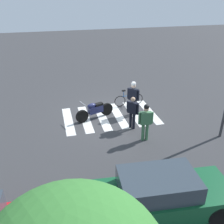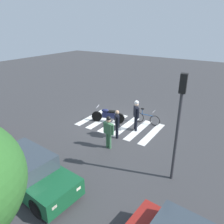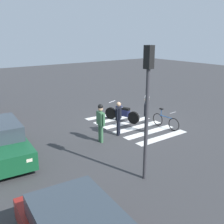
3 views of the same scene
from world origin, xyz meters
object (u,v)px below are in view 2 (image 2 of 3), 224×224
Objects in this scene: police_motorcycle at (108,115)px; officer_on_foot at (136,113)px; leaning_bicycle at (147,118)px; traffic_light_pole at (180,113)px; car_green_compact at (30,171)px; officer_by_motorcycle at (117,122)px; pedestrian_bystander at (109,130)px.

officer_on_foot reaches higher than police_motorcycle.
police_motorcycle is 2.50m from leaning_bicycle.
police_motorcycle is at bearing 27.49° from leaning_bicycle.
traffic_light_pole is (-3.12, 4.33, 2.59)m from leaning_bicycle.
officer_on_foot is 6.72m from car_green_compact.
leaning_bicycle is 1.45m from officer_on_foot.
police_motorcycle is at bearing -42.50° from officer_by_motorcycle.
officer_by_motorcycle is 4.60m from traffic_light_pole.
car_green_compact is at bearing 79.76° from leaning_bicycle.
officer_by_motorcycle is (0.63, 2.60, 0.57)m from leaning_bicycle.
traffic_light_pole is (-3.76, 1.73, 2.02)m from officer_by_motorcycle.
pedestrian_bystander reaches higher than officer_by_motorcycle.
police_motorcycle is at bearing -55.57° from pedestrian_bystander.
traffic_light_pole reaches higher than leaning_bicycle.
traffic_light_pole is at bearing 136.63° from officer_on_foot.
car_green_compact is at bearing 79.21° from officer_on_foot.
leaning_bicycle is at bearing -100.24° from car_green_compact.
leaning_bicycle is 1.06× the size of officer_by_motorcycle.
traffic_light_pole reaches higher than officer_on_foot.
car_green_compact reaches higher than leaning_bicycle.
police_motorcycle is 1.18× the size of pedestrian_bystander.
police_motorcycle is 1.20× the size of leaning_bicycle.
traffic_light_pole reaches higher than car_green_compact.
officer_on_foot is at bearing -100.79° from car_green_compact.
car_green_compact is (1.00, 4.04, -0.34)m from pedestrian_bystander.
leaning_bicycle is 2.73m from officer_by_motorcycle.
officer_on_foot is 2.56m from pedestrian_bystander.
traffic_light_pole is at bearing -142.46° from car_green_compact.
car_green_compact is (0.78, 5.22, -0.25)m from officer_by_motorcycle.
officer_on_foot is at bearing 177.74° from police_motorcycle.
car_green_compact is at bearing 76.13° from pedestrian_bystander.
officer_on_foot is 0.43× the size of traffic_light_pole.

